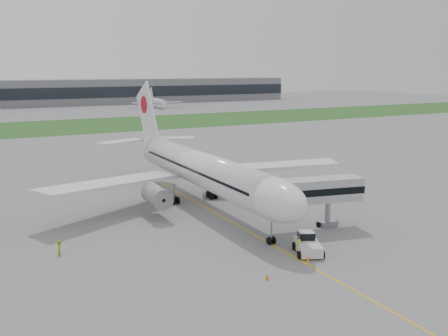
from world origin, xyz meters
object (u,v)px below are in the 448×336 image
jet_bridge (303,192)px  ground_crew_near (298,247)px  airliner (199,167)px  pushback_tug (308,244)px

jet_bridge → ground_crew_near: size_ratio=8.49×
airliner → ground_crew_near: airliner is taller
airliner → jet_bridge: airliner is taller
airliner → pushback_tug: size_ratio=11.14×
pushback_tug → jet_bridge: (4.20, 6.63, 4.00)m
jet_bridge → ground_crew_near: bearing=-117.7°
airliner → ground_crew_near: bearing=-87.8°
jet_bridge → airliner: bearing=121.6°
airliner → ground_crew_near: 24.44m
pushback_tug → jet_bridge: size_ratio=0.33×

